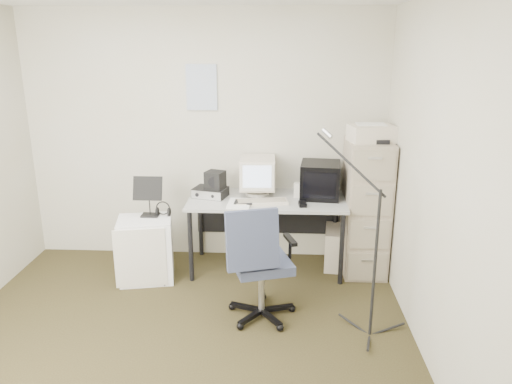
{
  "coord_description": "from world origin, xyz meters",
  "views": [
    {
      "loc": [
        0.74,
        -3.11,
        2.2
      ],
      "look_at": [
        0.55,
        0.95,
        0.95
      ],
      "focal_mm": 35.0,
      "sensor_mm": 36.0,
      "label": 1
    }
  ],
  "objects_px": {
    "desk": "(267,234)",
    "office_chair": "(262,261)",
    "side_cart": "(146,249)",
    "filing_cabinet": "(365,207)"
  },
  "relations": [
    {
      "from": "office_chair",
      "to": "side_cart",
      "type": "xyz_separation_m",
      "value": [
        -1.11,
        0.63,
        -0.19
      ]
    },
    {
      "from": "filing_cabinet",
      "to": "side_cart",
      "type": "height_order",
      "value": "filing_cabinet"
    },
    {
      "from": "side_cart",
      "to": "office_chair",
      "type": "bearing_deg",
      "value": -40.47
    },
    {
      "from": "office_chair",
      "to": "filing_cabinet",
      "type": "bearing_deg",
      "value": 27.01
    },
    {
      "from": "desk",
      "to": "office_chair",
      "type": "xyz_separation_m",
      "value": [
        -0.02,
        -0.91,
        0.13
      ]
    },
    {
      "from": "filing_cabinet",
      "to": "desk",
      "type": "bearing_deg",
      "value": -178.19
    },
    {
      "from": "filing_cabinet",
      "to": "office_chair",
      "type": "distance_m",
      "value": 1.36
    },
    {
      "from": "desk",
      "to": "side_cart",
      "type": "distance_m",
      "value": 1.17
    },
    {
      "from": "office_chair",
      "to": "side_cart",
      "type": "height_order",
      "value": "office_chair"
    },
    {
      "from": "desk",
      "to": "filing_cabinet",
      "type": "bearing_deg",
      "value": 1.81
    }
  ]
}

